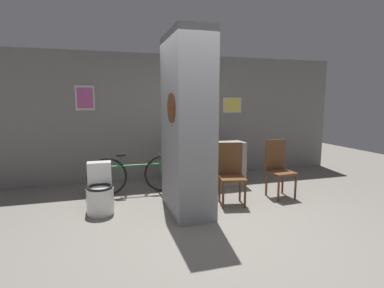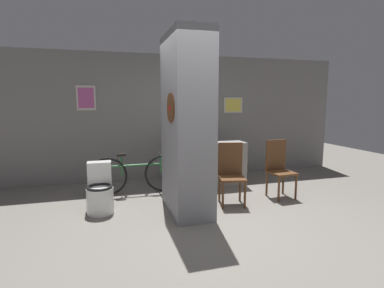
% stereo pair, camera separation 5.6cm
% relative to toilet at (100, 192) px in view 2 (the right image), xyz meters
% --- Properties ---
extents(ground_plane, '(14.00, 14.00, 0.00)m').
position_rel_toilet_xyz_m(ground_plane, '(1.37, -0.87, -0.30)').
color(ground_plane, slate).
extents(wall_back, '(8.00, 0.09, 2.60)m').
position_rel_toilet_xyz_m(wall_back, '(1.37, 1.76, 1.00)').
color(wall_back, gray).
rests_on(wall_back, ground_plane).
extents(pillar_center, '(0.57, 1.17, 2.60)m').
position_rel_toilet_xyz_m(pillar_center, '(1.26, -0.28, 1.00)').
color(pillar_center, gray).
rests_on(pillar_center, ground_plane).
extents(counter_shelf, '(1.46, 0.44, 0.85)m').
position_rel_toilet_xyz_m(counter_shelf, '(1.99, 0.85, 0.12)').
color(counter_shelf, gray).
rests_on(counter_shelf, ground_plane).
extents(toilet, '(0.39, 0.55, 0.72)m').
position_rel_toilet_xyz_m(toilet, '(0.00, 0.00, 0.00)').
color(toilet, white).
rests_on(toilet, ground_plane).
extents(chair_near_pillar, '(0.47, 0.47, 0.98)m').
position_rel_toilet_xyz_m(chair_near_pillar, '(2.02, -0.18, 0.22)').
color(chair_near_pillar, brown).
rests_on(chair_near_pillar, ground_plane).
extents(chair_by_doorway, '(0.42, 0.42, 0.98)m').
position_rel_toilet_xyz_m(chair_by_doorway, '(2.96, -0.08, 0.22)').
color(chair_by_doorway, brown).
rests_on(chair_by_doorway, ground_plane).
extents(bicycle, '(1.66, 0.42, 0.73)m').
position_rel_toilet_xyz_m(bicycle, '(0.61, 0.75, 0.05)').
color(bicycle, black).
rests_on(bicycle, ground_plane).
extents(bottle_tall, '(0.09, 0.09, 0.34)m').
position_rel_toilet_xyz_m(bottle_tall, '(1.77, 0.77, 0.67)').
color(bottle_tall, '#19598C').
rests_on(bottle_tall, counter_shelf).
extents(bottle_short, '(0.08, 0.08, 0.28)m').
position_rel_toilet_xyz_m(bottle_short, '(1.64, 0.85, 0.65)').
color(bottle_short, '#267233').
rests_on(bottle_short, counter_shelf).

